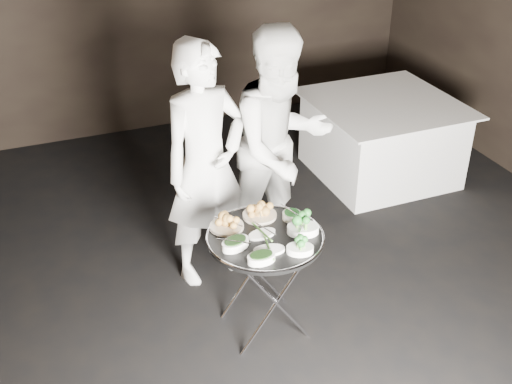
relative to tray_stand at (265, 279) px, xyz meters
name	(u,v)px	position (x,y,z in m)	size (l,w,h in m)	color
floor	(269,342)	(-0.02, -0.12, -0.42)	(6.00, 7.00, 0.05)	black
tray_stand	(265,279)	(0.00, 0.00, 0.00)	(0.48, 0.41, 0.70)	silver
serving_tray	(265,238)	(0.00, 0.00, 0.32)	(0.72, 0.72, 0.04)	black
potato_plate_a	(227,223)	(-0.19, 0.17, 0.36)	(0.21, 0.21, 0.08)	beige
potato_plate_b	(260,212)	(0.05, 0.22, 0.36)	(0.22, 0.22, 0.08)	beige
greens_bowl	(292,214)	(0.23, 0.12, 0.36)	(0.13, 0.13, 0.07)	white
asparagus_plate_a	(262,233)	(-0.01, 0.02, 0.34)	(0.19, 0.13, 0.04)	white
asparagus_plate_b	(269,249)	(-0.04, -0.15, 0.34)	(0.20, 0.14, 0.04)	white
spinach_bowl_a	(235,243)	(-0.21, -0.04, 0.36)	(0.21, 0.17, 0.07)	white
spinach_bowl_b	(261,257)	(-0.12, -0.23, 0.36)	(0.17, 0.11, 0.07)	white
broccoli_bowl_a	(303,228)	(0.23, -0.05, 0.36)	(0.23, 0.20, 0.08)	white
broccoli_bowl_b	(300,248)	(0.13, -0.23, 0.36)	(0.19, 0.16, 0.07)	white
serving_utensils	(263,223)	(0.02, 0.07, 0.38)	(0.59, 0.44, 0.01)	silver
waiter_left	(205,166)	(-0.14, 0.72, 0.48)	(0.64, 0.42, 1.75)	white
waiter_right	(281,147)	(0.45, 0.78, 0.49)	(0.86, 0.67, 1.76)	white
dining_table	(381,138)	(1.80, 1.55, -0.03)	(1.26, 1.26, 0.72)	white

